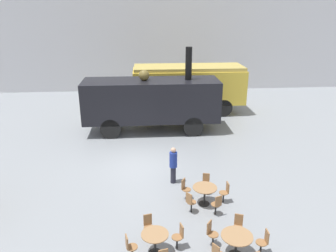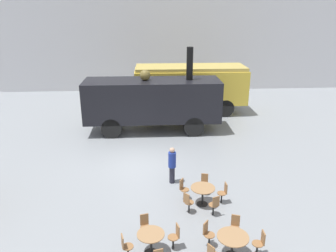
# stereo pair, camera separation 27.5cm
# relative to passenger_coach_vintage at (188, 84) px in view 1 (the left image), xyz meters

# --- Properties ---
(ground_plane) EXTENTS (80.00, 80.00, 0.00)m
(ground_plane) POSITION_rel_passenger_coach_vintage_xyz_m (-3.73, -8.38, -2.09)
(ground_plane) COLOR gray
(backdrop_wall) EXTENTS (44.00, 0.15, 9.00)m
(backdrop_wall) POSITION_rel_passenger_coach_vintage_xyz_m (-3.73, 7.07, 2.41)
(backdrop_wall) COLOR silver
(backdrop_wall) RESTS_ON ground_plane
(passenger_coach_vintage) EXTENTS (7.94, 2.81, 3.43)m
(passenger_coach_vintage) POSITION_rel_passenger_coach_vintage_xyz_m (0.00, 0.00, 0.00)
(passenger_coach_vintage) COLOR gold
(passenger_coach_vintage) RESTS_ON ground_plane
(steam_locomotive) EXTENTS (8.23, 2.53, 5.19)m
(steam_locomotive) POSITION_rel_passenger_coach_vintage_xyz_m (-2.78, -3.75, -0.08)
(steam_locomotive) COLOR black
(steam_locomotive) RESTS_ON ground_plane
(cafe_table_near) EXTENTS (0.87, 0.87, 0.75)m
(cafe_table_near) POSITION_rel_passenger_coach_vintage_xyz_m (-2.99, -14.80, -1.50)
(cafe_table_near) COLOR black
(cafe_table_near) RESTS_ON ground_plane
(cafe_table_mid) EXTENTS (0.99, 0.99, 0.74)m
(cafe_table_mid) POSITION_rel_passenger_coach_vintage_xyz_m (-0.46, -15.06, -1.48)
(cafe_table_mid) COLOR black
(cafe_table_mid) RESTS_ON ground_plane
(cafe_table_far) EXTENTS (0.96, 0.96, 0.75)m
(cafe_table_far) POSITION_rel_passenger_coach_vintage_xyz_m (-0.94, -12.16, -1.48)
(cafe_table_far) COLOR black
(cafe_table_far) RESTS_ON ground_plane
(cafe_chair_1) EXTENTS (0.38, 0.36, 0.87)m
(cafe_chair_1) POSITION_rel_passenger_coach_vintage_xyz_m (-2.21, -14.61, -1.58)
(cafe_chair_1) COLOR black
(cafe_chair_1) RESTS_ON ground_plane
(cafe_chair_2) EXTENTS (0.36, 0.38, 0.87)m
(cafe_chair_2) POSITION_rel_passenger_coach_vintage_xyz_m (-3.19, -14.01, -1.58)
(cafe_chair_2) COLOR black
(cafe_chair_2) RESTS_ON ground_plane
(cafe_chair_3) EXTENTS (0.38, 0.36, 0.87)m
(cafe_chair_3) POSITION_rel_passenger_coach_vintage_xyz_m (-3.78, -14.99, -1.58)
(cafe_chair_3) COLOR black
(cafe_chair_3) RESTS_ON ground_plane
(cafe_chair_4) EXTENTS (0.36, 0.36, 0.87)m
(cafe_chair_4) POSITION_rel_passenger_coach_vintage_xyz_m (0.41, -15.07, -1.58)
(cafe_chair_4) COLOR black
(cafe_chair_4) RESTS_ON ground_plane
(cafe_chair_5) EXTENTS (0.37, 0.39, 0.87)m
(cafe_chair_5) POSITION_rel_passenger_coach_vintage_xyz_m (-0.18, -14.24, -1.58)
(cafe_chair_5) COLOR black
(cafe_chair_5) RESTS_ON ground_plane
(cafe_chair_6) EXTENTS (0.40, 0.40, 0.87)m
(cafe_chair_6) POSITION_rel_passenger_coach_vintage_xyz_m (-1.15, -14.53, -1.58)
(cafe_chair_6) COLOR black
(cafe_chair_6) RESTS_ON ground_plane
(cafe_chair_9) EXTENTS (0.36, 0.36, 0.87)m
(cafe_chair_9) POSITION_rel_passenger_coach_vintage_xyz_m (-0.09, -12.09, -1.58)
(cafe_chair_9) COLOR black
(cafe_chair_9) RESTS_ON ground_plane
(cafe_chair_10) EXTENTS (0.36, 0.38, 0.87)m
(cafe_chair_10) POSITION_rel_passenger_coach_vintage_xyz_m (-0.74, -11.33, -1.58)
(cafe_chair_10) COLOR black
(cafe_chair_10) RESTS_ON ground_plane
(cafe_chair_11) EXTENTS (0.40, 0.39, 0.87)m
(cafe_chair_11) POSITION_rel_passenger_coach_vintage_xyz_m (-1.66, -11.71, -1.58)
(cafe_chair_11) COLOR black
(cafe_chair_11) RESTS_ON ground_plane
(cafe_chair_12) EXTENTS (0.41, 0.40, 0.87)m
(cafe_chair_12) POSITION_rel_passenger_coach_vintage_xyz_m (-1.59, -12.71, -1.58)
(cafe_chair_12) COLOR black
(cafe_chair_12) RESTS_ON ground_plane
(cafe_chair_13) EXTENTS (0.38, 0.39, 0.87)m
(cafe_chair_13) POSITION_rel_passenger_coach_vintage_xyz_m (-0.62, -12.94, -1.58)
(cafe_chair_13) COLOR black
(cafe_chair_13) RESTS_ON ground_plane
(visitor_person) EXTENTS (0.34, 0.34, 1.69)m
(visitor_person) POSITION_rel_passenger_coach_vintage_xyz_m (-2.02, -10.38, -1.17)
(visitor_person) COLOR #262633
(visitor_person) RESTS_ON ground_plane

